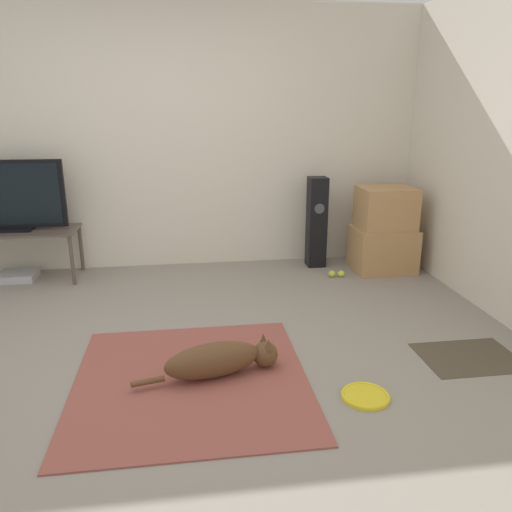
{
  "coord_description": "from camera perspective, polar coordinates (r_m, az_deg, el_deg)",
  "views": [
    {
      "loc": [
        0.2,
        -3.0,
        1.61
      ],
      "look_at": [
        0.74,
        0.78,
        0.45
      ],
      "focal_mm": 35.0,
      "sensor_mm": 36.0,
      "label": 1
    }
  ],
  "objects": [
    {
      "name": "area_rug",
      "position": [
        3.15,
        -7.41,
        -13.87
      ],
      "size": [
        1.41,
        1.46,
        0.01
      ],
      "color": "#934C42",
      "rests_on": "ground_plane"
    },
    {
      "name": "frisbee",
      "position": [
        3.03,
        12.39,
        -15.33
      ],
      "size": [
        0.28,
        0.28,
        0.03
      ],
      "color": "yellow",
      "rests_on": "ground_plane"
    },
    {
      "name": "tennis_ball_by_boxes",
      "position": [
        4.91,
        8.68,
        -2.02
      ],
      "size": [
        0.07,
        0.07,
        0.07
      ],
      "color": "#C6E033",
      "rests_on": "ground_plane"
    },
    {
      "name": "cardboard_box_upper",
      "position": [
        5.08,
        14.63,
        5.32
      ],
      "size": [
        0.53,
        0.43,
        0.41
      ],
      "color": "tan",
      "rests_on": "cardboard_box_lower"
    },
    {
      "name": "cardboard_box_lower",
      "position": [
        5.17,
        14.26,
        0.76
      ],
      "size": [
        0.59,
        0.48,
        0.43
      ],
      "color": "tan",
      "rests_on": "ground_plane"
    },
    {
      "name": "floor_speaker",
      "position": [
        5.13,
        6.94,
        3.84
      ],
      "size": [
        0.18,
        0.19,
        0.92
      ],
      "color": "black",
      "rests_on": "ground_plane"
    },
    {
      "name": "dog",
      "position": [
        3.13,
        -4.03,
        -11.69
      ],
      "size": [
        0.9,
        0.32,
        0.22
      ],
      "color": "brown",
      "rests_on": "area_rug"
    },
    {
      "name": "ground_plane",
      "position": [
        3.41,
        -10.77,
        -11.59
      ],
      "size": [
        12.0,
        12.0,
        0.0
      ],
      "primitive_type": "plane",
      "color": "gray"
    },
    {
      "name": "tv_stand",
      "position": [
        5.18,
        -25.88,
        2.07
      ],
      "size": [
        1.14,
        0.49,
        0.49
      ],
      "color": "brown",
      "rests_on": "ground_plane"
    },
    {
      "name": "door_mat",
      "position": [
        3.67,
        23.16,
        -10.56
      ],
      "size": [
        0.64,
        0.48,
        0.01
      ],
      "color": "#4C4233",
      "rests_on": "ground_plane"
    },
    {
      "name": "tennis_ball_near_speaker",
      "position": [
        4.92,
        9.71,
        -2.01
      ],
      "size": [
        0.07,
        0.07,
        0.07
      ],
      "color": "#C6E033",
      "rests_on": "ground_plane"
    },
    {
      "name": "game_console",
      "position": [
        5.3,
        -25.52,
        -2.07
      ],
      "size": [
        0.33,
        0.29,
        0.07
      ],
      "color": "#B7B7BC",
      "rests_on": "ground_plane"
    },
    {
      "name": "wall_back",
      "position": [
        5.11,
        -10.63,
        12.89
      ],
      "size": [
        8.0,
        0.06,
        2.55
      ],
      "color": "silver",
      "rests_on": "ground_plane"
    },
    {
      "name": "tv",
      "position": [
        5.11,
        -26.4,
        6.11
      ],
      "size": [
        0.99,
        0.2,
        0.65
      ],
      "color": "black",
      "rests_on": "tv_stand"
    }
  ]
}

